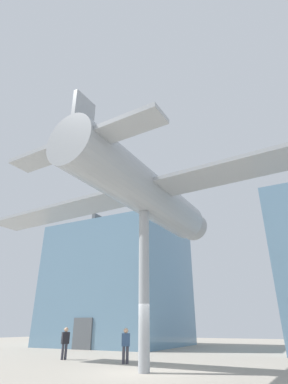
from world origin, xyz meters
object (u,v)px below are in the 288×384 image
(visitor_person, at_px, (126,343))
(suspended_airplane, at_px, (147,194))
(visitor_second, at_px, (65,341))
(support_pylon_central, at_px, (144,284))

(visitor_person, bearing_deg, suspended_airplane, -77.24)
(visitor_person, xyz_separation_m, visitor_second, (-3.99, 0.20, 0.02))
(support_pylon_central, height_order, visitor_second, support_pylon_central)
(suspended_airplane, bearing_deg, support_pylon_central, -90.00)
(support_pylon_central, distance_m, visitor_second, 7.14)
(support_pylon_central, relative_size, visitor_person, 4.21)
(visitor_person, bearing_deg, visitor_second, 142.75)
(support_pylon_central, bearing_deg, visitor_person, 133.32)
(support_pylon_central, distance_m, suspended_airplane, 4.38)
(suspended_airplane, bearing_deg, visitor_person, 140.32)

